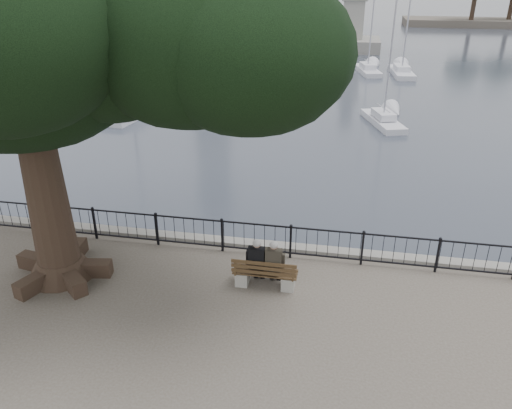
% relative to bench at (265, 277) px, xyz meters
% --- Properties ---
extents(harbor, '(260.00, 260.00, 1.20)m').
position_rel_bench_xyz_m(harbor, '(-0.53, 2.06, -0.81)').
color(harbor, slate).
rests_on(harbor, ground).
extents(railing, '(22.06, 0.06, 1.00)m').
position_rel_bench_xyz_m(railing, '(-0.53, 1.56, 0.25)').
color(railing, black).
rests_on(railing, ground).
extents(bench, '(1.68, 0.51, 0.88)m').
position_rel_bench_xyz_m(bench, '(0.00, 0.00, 0.00)').
color(bench, gray).
rests_on(bench, ground).
extents(person_left, '(0.41, 0.69, 1.40)m').
position_rel_bench_xyz_m(person_left, '(-0.21, 0.10, 0.34)').
color(person_left, black).
rests_on(person_left, ground).
extents(person_right, '(0.41, 0.69, 1.40)m').
position_rel_bench_xyz_m(person_right, '(0.22, 0.10, 0.34)').
color(person_right, black).
rests_on(person_right, ground).
extents(tree, '(12.08, 8.44, 9.87)m').
position_rel_bench_xyz_m(tree, '(-4.58, -0.34, 6.18)').
color(tree, black).
rests_on(tree, ground).
extents(lion_monument, '(6.25, 6.25, 9.16)m').
position_rel_bench_xyz_m(lion_monument, '(1.47, 48.99, 1.01)').
color(lion_monument, slate).
rests_on(lion_monument, ground).
extents(sailboat_a, '(2.21, 5.63, 10.38)m').
position_rel_bench_xyz_m(sailboat_a, '(-11.60, 18.40, -1.00)').
color(sailboat_a, silver).
rests_on(sailboat_a, ground).
extents(sailboat_b, '(1.64, 5.20, 11.25)m').
position_rel_bench_xyz_m(sailboat_b, '(-6.28, 21.84, -0.97)').
color(sailboat_b, silver).
rests_on(sailboat_b, ground).
extents(sailboat_c, '(2.66, 4.82, 8.36)m').
position_rel_bench_xyz_m(sailboat_c, '(3.85, 19.43, -1.03)').
color(sailboat_c, silver).
rests_on(sailboat_c, ground).
extents(sailboat_e, '(1.63, 4.93, 10.56)m').
position_rel_bench_xyz_m(sailboat_e, '(-15.33, 26.85, -0.98)').
color(sailboat_e, silver).
rests_on(sailboat_e, ground).
extents(sailboat_f, '(2.56, 5.44, 10.82)m').
position_rel_bench_xyz_m(sailboat_f, '(3.13, 35.84, -0.98)').
color(sailboat_f, silver).
rests_on(sailboat_f, ground).
extents(sailboat_g, '(2.10, 5.80, 10.82)m').
position_rel_bench_xyz_m(sailboat_g, '(6.04, 35.42, -0.99)').
color(sailboat_g, silver).
rests_on(sailboat_g, ground).
extents(far_shore, '(30.00, 8.60, 9.18)m').
position_rel_bench_xyz_m(far_shore, '(25.01, 78.52, 2.69)').
color(far_shore, '#4A433B').
rests_on(far_shore, ground).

